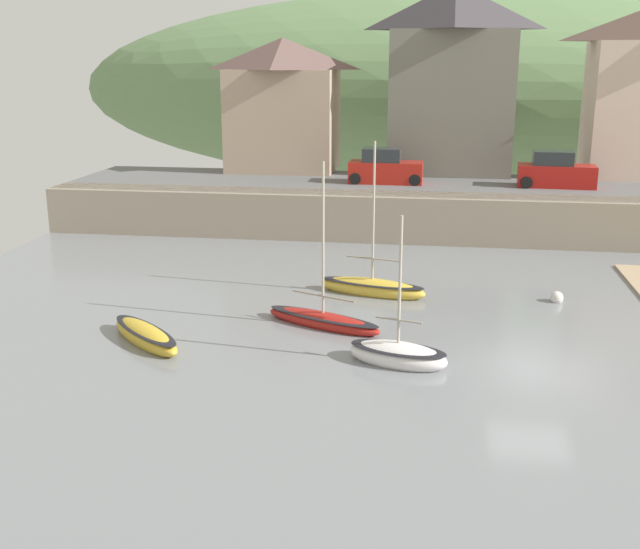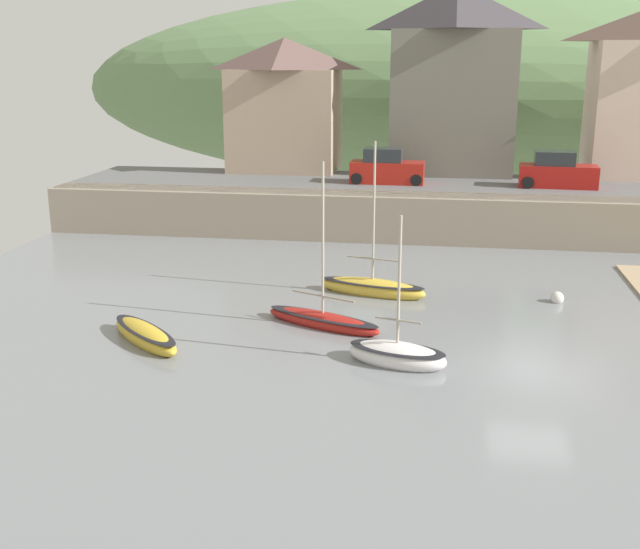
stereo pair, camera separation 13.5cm
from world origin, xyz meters
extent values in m
cube|color=gray|center=(0.00, 0.00, -0.03)|extent=(48.00, 40.00, 0.06)
cube|color=gray|center=(0.00, 17.00, 1.20)|extent=(48.00, 2.40, 2.40)
cube|color=#606060|center=(0.00, 20.70, 2.35)|extent=(48.00, 9.00, 0.10)
ellipsoid|color=#638554|center=(1.82, 55.20, 6.43)|extent=(80.00, 44.00, 18.39)
cube|color=tan|center=(-12.78, 25.20, 5.46)|extent=(6.51, 5.11, 6.13)
pyramid|color=brown|center=(-12.78, 25.20, 9.47)|extent=(6.81, 5.41, 1.88)
cube|color=slate|center=(-2.56, 25.20, 6.60)|extent=(7.24, 4.23, 8.41)
pyramid|color=#3E393E|center=(-2.56, 25.20, 12.09)|extent=(7.54, 4.53, 2.57)
ellipsoid|color=#A61E18|center=(-6.98, 2.92, 0.18)|extent=(4.59, 2.76, 0.64)
ellipsoid|color=black|center=(-6.98, 2.92, 0.35)|extent=(4.50, 2.70, 0.12)
cylinder|color=#B2A893|center=(-6.98, 2.92, 3.17)|extent=(0.09, 0.09, 5.34)
cylinder|color=gray|center=(-6.98, 2.92, 1.11)|extent=(2.38, 1.09, 0.07)
ellipsoid|color=gold|center=(-12.61, 0.39, 0.21)|extent=(3.65, 3.51, 0.78)
ellipsoid|color=black|center=(-12.61, 0.39, 0.43)|extent=(3.58, 3.44, 0.12)
ellipsoid|color=gold|center=(-5.59, 7.03, 0.23)|extent=(4.56, 2.16, 0.84)
ellipsoid|color=black|center=(-5.59, 7.03, 0.46)|extent=(4.47, 2.12, 0.12)
cylinder|color=#B2A893|center=(-5.59, 7.03, 3.38)|extent=(0.09, 0.09, 5.47)
cylinder|color=gray|center=(-5.59, 7.03, 1.48)|extent=(2.16, 0.62, 0.07)
ellipsoid|color=white|center=(-4.17, -0.19, 0.24)|extent=(3.40, 2.13, 0.88)
ellipsoid|color=black|center=(-4.17, -0.19, 0.49)|extent=(3.34, 2.09, 0.12)
cylinder|color=#B2A893|center=(-4.17, -0.19, 2.69)|extent=(0.09, 0.09, 4.01)
cylinder|color=gray|center=(-4.17, -0.19, 1.42)|extent=(1.47, 0.48, 0.07)
cube|color=#AD1E16|center=(-6.04, 20.70, 3.00)|extent=(4.13, 1.77, 1.20)
cube|color=#282D33|center=(-6.29, 20.70, 3.95)|extent=(2.13, 1.54, 0.80)
cylinder|color=black|center=(-4.39, 21.50, 2.72)|extent=(0.64, 0.22, 0.64)
cylinder|color=black|center=(-4.39, 19.90, 2.72)|extent=(0.64, 0.22, 0.64)
cylinder|color=black|center=(-7.69, 21.50, 2.72)|extent=(0.64, 0.22, 0.64)
cylinder|color=black|center=(-7.69, 19.90, 2.72)|extent=(0.64, 0.22, 0.64)
cube|color=#AE1814|center=(3.25, 20.70, 3.00)|extent=(4.19, 1.94, 1.20)
cube|color=#282D33|center=(3.00, 20.70, 3.95)|extent=(2.18, 1.62, 0.80)
cylinder|color=black|center=(4.90, 21.50, 2.72)|extent=(0.64, 0.22, 0.64)
cylinder|color=black|center=(4.90, 19.90, 2.72)|extent=(0.64, 0.22, 0.64)
cylinder|color=black|center=(1.60, 21.50, 2.72)|extent=(0.64, 0.22, 0.64)
cylinder|color=black|center=(1.60, 19.90, 2.72)|extent=(0.64, 0.22, 0.64)
sphere|color=silver|center=(1.62, 7.11, 0.16)|extent=(0.53, 0.53, 0.53)
camera|label=1|loc=(-3.19, -22.72, 9.15)|focal=43.36mm
camera|label=2|loc=(-3.05, -22.70, 9.15)|focal=43.36mm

